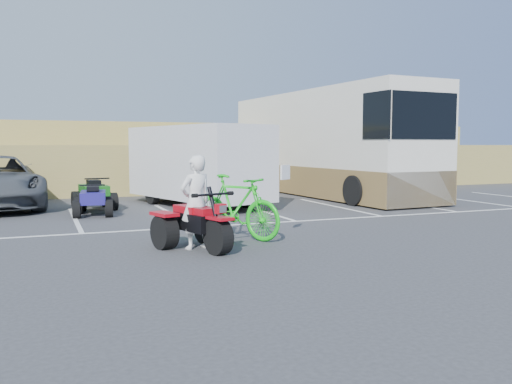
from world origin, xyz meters
name	(u,v)px	position (x,y,z in m)	size (l,w,h in m)	color
ground	(229,244)	(0.00, 0.00, 0.00)	(100.00, 100.00, 0.00)	#38383A
parking_stripes	(211,217)	(0.87, 4.07, 0.00)	(28.00, 5.16, 0.01)	white
grass_embankment	(122,157)	(0.00, 15.48, 1.42)	(40.00, 8.50, 3.10)	olive
red_trike_atv	(200,250)	(-0.71, -0.42, 0.00)	(1.32, 1.77, 1.15)	#A40914
rider	(196,202)	(-0.76, -0.27, 0.91)	(0.66, 0.44, 1.82)	white
green_dirt_bike	(236,207)	(0.36, 0.54, 0.69)	(0.65, 2.29, 1.38)	#14BF19
cargo_trailer	(198,163)	(1.28, 6.87, 1.42)	(3.74, 6.01, 2.62)	silver
rv_motorhome	(326,151)	(7.22, 8.99, 1.75)	(3.59, 11.41, 4.04)	silver
quad_atv_blue	(94,216)	(-2.16, 5.58, 0.00)	(1.07, 1.44, 0.94)	navy
quad_atv_green	(94,209)	(-2.00, 7.15, 0.00)	(1.18, 1.58, 1.03)	#155F17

